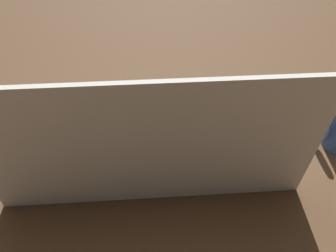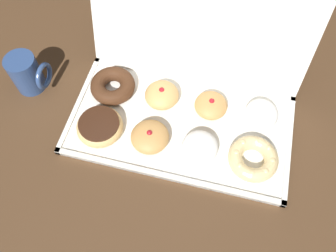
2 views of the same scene
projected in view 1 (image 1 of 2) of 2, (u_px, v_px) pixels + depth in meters
ground_plane at (150, 147)px, 0.88m from camera, size 3.00×3.00×0.00m
donut_box at (150, 145)px, 0.87m from camera, size 0.55×0.29×0.01m
box_lid_open at (153, 149)px, 0.64m from camera, size 0.55×0.09×0.29m
chocolate_frosted_donut_0 at (229, 116)px, 0.92m from camera, size 0.11×0.11×0.03m
jelly_filled_donut_1 at (175, 117)px, 0.91m from camera, size 0.09×0.09×0.05m
powdered_filled_donut_2 at (121, 120)px, 0.90m from camera, size 0.09×0.09×0.04m
cruller_donut_3 at (65, 125)px, 0.89m from camera, size 0.12×0.12×0.03m
chocolate_cake_ring_donut_4 at (245, 148)px, 0.82m from camera, size 0.12×0.12×0.04m
jelly_filled_donut_5 at (181, 150)px, 0.81m from camera, size 0.09×0.09×0.05m
jelly_filled_donut_6 at (119, 155)px, 0.81m from camera, size 0.08×0.08×0.05m
powdered_filled_donut_7 at (55, 159)px, 0.79m from camera, size 0.08×0.08×0.05m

